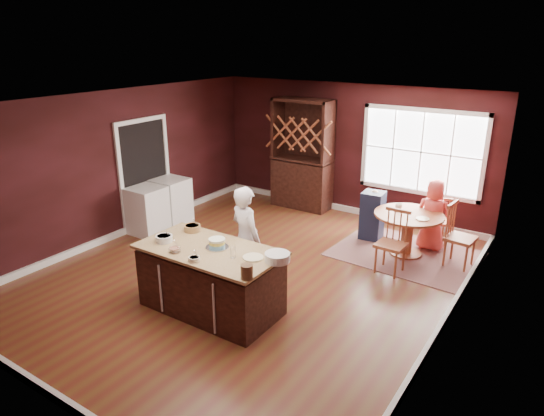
{
  "coord_description": "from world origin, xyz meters",
  "views": [
    {
      "loc": [
        4.11,
        -5.62,
        3.58
      ],
      "look_at": [
        0.19,
        0.31,
        1.05
      ],
      "focal_mm": 32.0,
      "sensor_mm": 36.0,
      "label": 1
    }
  ],
  "objects": [
    {
      "name": "bowl_yellow",
      "position": [
        -0.43,
        -0.85,
        0.96
      ],
      "size": [
        0.24,
        0.24,
        0.09
      ],
      "primitive_type": "cylinder",
      "color": "#A56F4A",
      "rests_on": "kitchen_island"
    },
    {
      "name": "doorway",
      "position": [
        -2.97,
        0.6,
        1.02
      ],
      "size": [
        0.08,
        1.26,
        2.13
      ],
      "primitive_type": null,
      "color": "white",
      "rests_on": "room_shell"
    },
    {
      "name": "dinner_plate",
      "position": [
        0.83,
        -1.1,
        0.93
      ],
      "size": [
        0.27,
        0.27,
        0.02
      ],
      "primitive_type": "cylinder",
      "color": "beige",
      "rests_on": "kitchen_island"
    },
    {
      "name": "washer",
      "position": [
        -2.64,
        0.28,
        0.45
      ],
      "size": [
        0.62,
        0.6,
        0.9
      ],
      "primitive_type": "cube",
      "color": "white",
      "rests_on": "ground"
    },
    {
      "name": "bowl_olive",
      "position": [
        0.27,
        -1.58,
        0.95
      ],
      "size": [
        0.15,
        0.15,
        0.05
      ],
      "primitive_type": "cylinder",
      "color": "beige",
      "rests_on": "kitchen_island"
    },
    {
      "name": "table_plate",
      "position": [
        2.08,
        1.91,
        0.76
      ],
      "size": [
        0.22,
        0.22,
        0.02
      ],
      "primitive_type": "cylinder",
      "color": "beige",
      "rests_on": "dining_table"
    },
    {
      "name": "toy_figurine",
      "position": [
        0.93,
        -1.37,
        0.96
      ],
      "size": [
        0.04,
        0.04,
        0.07
      ],
      "primitive_type": null,
      "color": "yellow",
      "rests_on": "kitchen_island"
    },
    {
      "name": "window",
      "position": [
        1.5,
        3.47,
        1.5
      ],
      "size": [
        2.36,
        0.1,
        1.66
      ],
      "primitive_type": null,
      "color": "white",
      "rests_on": "room_shell"
    },
    {
      "name": "kitchen_island",
      "position": [
        0.17,
        -1.18,
        0.44
      ],
      "size": [
        1.95,
        1.02,
        0.92
      ],
      "color": "black",
      "rests_on": "ground"
    },
    {
      "name": "bowl_pink",
      "position": [
        -0.13,
        -1.52,
        0.95
      ],
      "size": [
        0.16,
        0.16,
        0.06
      ],
      "primitive_type": "cylinder",
      "color": "silver",
      "rests_on": "kitchen_island"
    },
    {
      "name": "chair_south",
      "position": [
        1.82,
        1.25,
        0.52
      ],
      "size": [
        0.46,
        0.44,
        1.04
      ],
      "primitive_type": null,
      "rotation": [
        0.0,
        0.0,
        -0.05
      ],
      "color": "brown",
      "rests_on": "ground"
    },
    {
      "name": "white_tub",
      "position": [
        1.14,
        -1.01,
        0.97
      ],
      "size": [
        0.32,
        0.32,
        0.11
      ],
      "primitive_type": "cylinder",
      "color": "white",
      "rests_on": "kitchen_island"
    },
    {
      "name": "dryer",
      "position": [
        -2.64,
        0.92,
        0.46
      ],
      "size": [
        0.63,
        0.61,
        0.92
      ],
      "primitive_type": "cube",
      "color": "white",
      "rests_on": "ground"
    },
    {
      "name": "toddler",
      "position": [
        1.06,
        2.4,
        0.81
      ],
      "size": [
        0.18,
        0.14,
        0.26
      ],
      "primitive_type": null,
      "color": "#8CA5BF",
      "rests_on": "high_chair"
    },
    {
      "name": "drinking_glass",
      "position": [
        0.61,
        -1.23,
        0.99
      ],
      "size": [
        0.07,
        0.07,
        0.15
      ],
      "primitive_type": "cylinder",
      "color": "silver",
      "rests_on": "kitchen_island"
    },
    {
      "name": "high_chair",
      "position": [
        1.03,
        2.39,
        0.47
      ],
      "size": [
        0.41,
        0.41,
        0.94
      ],
      "primitive_type": null,
      "rotation": [
        0.0,
        0.0,
        0.08
      ],
      "color": "black",
      "rests_on": "ground"
    },
    {
      "name": "baker",
      "position": [
        0.2,
        -0.41,
        0.79
      ],
      "size": [
        0.67,
        0.54,
        1.59
      ],
      "primitive_type": "imported",
      "rotation": [
        0.0,
        0.0,
        2.84
      ],
      "color": "silver",
      "rests_on": "ground"
    },
    {
      "name": "room_shell",
      "position": [
        0.0,
        0.0,
        1.35
      ],
      "size": [
        7.0,
        7.0,
        7.0
      ],
      "color": "brown",
      "rests_on": "ground"
    },
    {
      "name": "bowl_blue",
      "position": [
        -0.49,
        -1.35,
        0.96
      ],
      "size": [
        0.23,
        0.23,
        0.09
      ],
      "primitive_type": "cylinder",
      "color": "white",
      "rests_on": "kitchen_island"
    },
    {
      "name": "table_cup",
      "position": [
        1.58,
        2.18,
        0.8
      ],
      "size": [
        0.15,
        0.15,
        0.1
      ],
      "primitive_type": "imported",
      "rotation": [
        0.0,
        0.0,
        -0.25
      ],
      "color": "white",
      "rests_on": "dining_table"
    },
    {
      "name": "layer_cake",
      "position": [
        0.24,
        -1.1,
        0.98
      ],
      "size": [
        0.31,
        0.31,
        0.13
      ],
      "primitive_type": null,
      "color": "silver",
      "rests_on": "kitchen_island"
    },
    {
      "name": "rug",
      "position": [
        1.81,
        2.05,
        0.01
      ],
      "size": [
        2.43,
        1.92,
        0.01
      ],
      "primitive_type": "cube",
      "rotation": [
        0.0,
        0.0,
        -0.05
      ],
      "color": "brown",
      "rests_on": "ground"
    },
    {
      "name": "dining_table",
      "position": [
        1.81,
        2.05,
        0.53
      ],
      "size": [
        1.16,
        1.16,
        0.75
      ],
      "color": "brown",
      "rests_on": "ground"
    },
    {
      "name": "chair_north",
      "position": [
        2.1,
        2.82,
        0.47
      ],
      "size": [
        0.51,
        0.5,
        0.94
      ],
      "primitive_type": null,
      "rotation": [
        0.0,
        0.0,
        3.56
      ],
      "color": "brown",
      "rests_on": "ground"
    },
    {
      "name": "stoneware_crock",
      "position": [
        1.09,
        -1.59,
        1.01
      ],
      "size": [
        0.15,
        0.15,
        0.18
      ],
      "primitive_type": "cylinder",
      "color": "#41321C",
      "rests_on": "kitchen_island"
    },
    {
      "name": "chair_east",
      "position": [
        2.68,
        2.09,
        0.54
      ],
      "size": [
        0.48,
        0.5,
        1.08
      ],
      "primitive_type": null,
      "rotation": [
        0.0,
        0.0,
        1.46
      ],
      "color": "brown",
      "rests_on": "ground"
    },
    {
      "name": "seated_woman",
      "position": [
        2.09,
        2.51,
        0.64
      ],
      "size": [
        0.65,
        0.45,
        1.27
      ],
      "primitive_type": "imported",
      "rotation": [
        0.0,
        0.0,
        3.22
      ],
      "color": "#E24E4A",
      "rests_on": "ground"
    },
    {
      "name": "hutch",
      "position": [
        -0.96,
        3.22,
        1.18
      ],
      "size": [
        1.29,
        0.54,
        2.36
      ],
      "primitive_type": "cube",
      "color": "#442215",
      "rests_on": "ground"
    }
  ]
}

